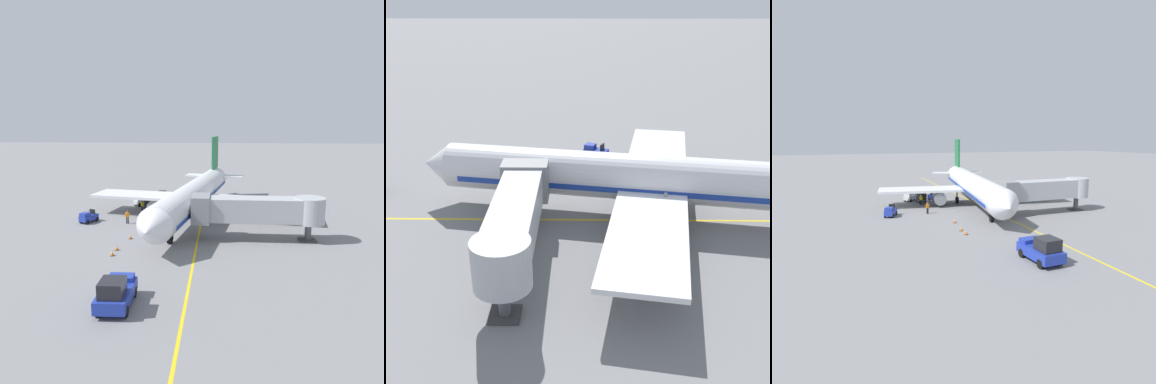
% 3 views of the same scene
% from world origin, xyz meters
% --- Properties ---
extents(ground_plane, '(400.00, 400.00, 0.00)m').
position_xyz_m(ground_plane, '(0.00, 0.00, 0.00)').
color(ground_plane, slate).
extents(gate_lead_in_line, '(0.24, 80.00, 0.01)m').
position_xyz_m(gate_lead_in_line, '(0.00, 0.00, 0.00)').
color(gate_lead_in_line, gold).
rests_on(gate_lead_in_line, ground).
extents(parked_airliner, '(30.45, 37.23, 10.63)m').
position_xyz_m(parked_airliner, '(0.95, 0.93, 3.19)').
color(parked_airliner, silver).
rests_on(parked_airliner, ground).
extents(jet_bridge, '(14.56, 3.50, 4.98)m').
position_xyz_m(jet_bridge, '(-6.53, 10.22, 3.46)').
color(jet_bridge, '#A8AAAF').
rests_on(jet_bridge, ground).
extents(baggage_tug_lead, '(2.11, 2.77, 1.62)m').
position_xyz_m(baggage_tug_lead, '(14.79, 4.52, 0.71)').
color(baggage_tug_lead, '#1E339E').
rests_on(baggage_tug_lead, ground).
extents(baggage_tug_trailing, '(2.53, 2.68, 1.62)m').
position_xyz_m(baggage_tug_trailing, '(9.96, -5.98, 0.71)').
color(baggage_tug_trailing, silver).
rests_on(baggage_tug_trailing, ground).
extents(baggage_tug_spare, '(1.79, 2.71, 1.62)m').
position_xyz_m(baggage_tug_spare, '(5.83, -4.86, 0.71)').
color(baggage_tug_spare, navy).
rests_on(baggage_tug_spare, ground).
extents(baggage_cart_front, '(1.61, 2.97, 1.58)m').
position_xyz_m(baggage_cart_front, '(8.44, -4.18, 0.95)').
color(baggage_cart_front, '#4C4C51').
rests_on(baggage_cart_front, ground).
extents(baggage_cart_second_in_train, '(1.61, 2.97, 1.58)m').
position_xyz_m(baggage_cart_second_in_train, '(7.93, -6.97, 0.95)').
color(baggage_cart_second_in_train, '#4C4C51').
rests_on(baggage_cart_second_in_train, ground).
extents(baggage_cart_third_in_train, '(1.61, 2.97, 1.58)m').
position_xyz_m(baggage_cart_third_in_train, '(7.20, -10.15, 0.95)').
color(baggage_cart_third_in_train, '#4C4C51').
rests_on(baggage_cart_third_in_train, ground).
extents(ground_crew_wing_walker, '(0.62, 0.53, 1.69)m').
position_xyz_m(ground_crew_wing_walker, '(8.94, -1.88, 0.95)').
color(ground_crew_wing_walker, '#232328').
rests_on(ground_crew_wing_walker, ground).
extents(ground_crew_loader, '(0.68, 0.43, 1.69)m').
position_xyz_m(ground_crew_loader, '(9.53, 4.67, 0.95)').
color(ground_crew_loader, '#232328').
rests_on(ground_crew_loader, ground).
extents(safety_cone_nose_left, '(0.36, 0.36, 0.59)m').
position_xyz_m(safety_cone_nose_left, '(8.08, 14.77, 0.29)').
color(safety_cone_nose_left, black).
rests_on(safety_cone_nose_left, ground).
extents(safety_cone_nose_right, '(0.36, 0.36, 0.59)m').
position_xyz_m(safety_cone_nose_right, '(7.59, 10.98, 0.29)').
color(safety_cone_nose_right, black).
rests_on(safety_cone_nose_right, ground).
extents(safety_cone_wing_tip, '(0.36, 0.36, 0.59)m').
position_xyz_m(safety_cone_wing_tip, '(8.08, 16.38, 0.29)').
color(safety_cone_wing_tip, black).
rests_on(safety_cone_wing_tip, ground).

